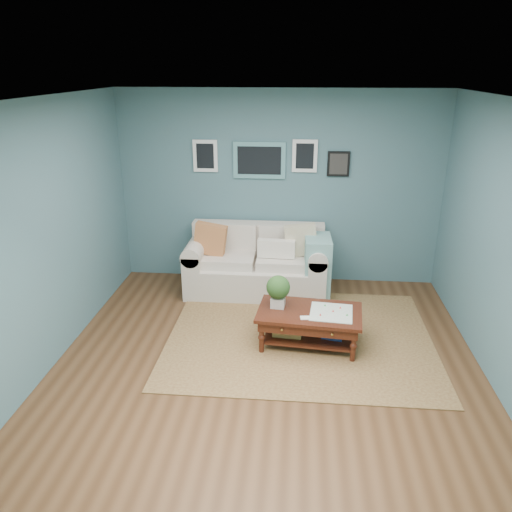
# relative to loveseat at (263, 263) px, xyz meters

# --- Properties ---
(room_shell) EXTENTS (5.00, 5.02, 2.70)m
(room_shell) POSITION_rel_loveseat_xyz_m (0.19, -1.97, 0.95)
(room_shell) COLOR brown
(room_shell) RESTS_ON ground
(area_rug) EXTENTS (3.04, 2.43, 0.01)m
(area_rug) POSITION_rel_loveseat_xyz_m (0.53, -1.26, -0.40)
(area_rug) COLOR brown
(area_rug) RESTS_ON ground
(loveseat) EXTENTS (1.96, 0.89, 1.01)m
(loveseat) POSITION_rel_loveseat_xyz_m (0.00, 0.00, 0.00)
(loveseat) COLOR silver
(loveseat) RESTS_ON ground
(coffee_table) EXTENTS (1.20, 0.77, 0.80)m
(coffee_table) POSITION_rel_loveseat_xyz_m (0.57, -1.41, -0.06)
(coffee_table) COLOR #37160D
(coffee_table) RESTS_ON ground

